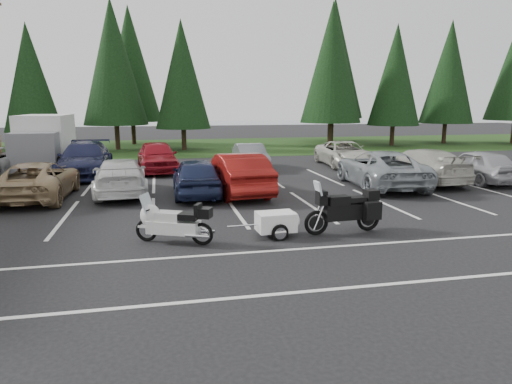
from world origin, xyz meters
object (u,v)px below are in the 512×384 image
object	(u,v)px
car_far_3	(251,157)
car_near_5	(237,173)
car_near_7	(420,166)
car_near_4	(196,177)
car_near_2	(37,180)
car_far_4	(344,154)
cargo_trailer	(276,224)
box_truck	(42,143)
car_near_8	(477,166)
car_far_1	(85,159)
car_near_6	(380,169)
touring_motorcycle	(173,219)
car_far_2	(157,156)
car_near_3	(120,177)
adventure_motorcycle	(343,206)

from	to	relation	value
car_far_3	car_near_5	bearing A→B (deg)	-105.08
car_near_7	car_far_3	bearing A→B (deg)	-45.85
car_near_4	car_far_3	world-z (taller)	car_near_4
car_near_2	car_far_4	xyz separation A→B (m)	(14.81, 6.15, -0.00)
car_near_7	cargo_trailer	world-z (taller)	car_near_7
box_truck	car_near_2	bearing A→B (deg)	-78.95
car_near_8	car_far_1	bearing A→B (deg)	-19.62
car_near_2	car_far_1	world-z (taller)	car_far_1
car_near_2	cargo_trailer	bearing A→B (deg)	139.84
car_near_6	car_far_3	size ratio (longest dim) A/B	1.36
touring_motorcycle	car_near_5	bearing A→B (deg)	90.74
car_near_2	car_far_2	size ratio (longest dim) A/B	1.08
car_near_3	car_near_5	distance (m)	4.57
car_far_2	car_far_4	world-z (taller)	car_far_2
car_near_5	car_far_1	world-z (taller)	car_far_1
car_near_4	adventure_motorcycle	size ratio (longest dim) A/B	1.75
car_far_1	car_near_8	bearing A→B (deg)	-18.40
car_near_4	car_near_6	size ratio (longest dim) A/B	0.78
car_near_3	car_far_1	distance (m)	5.54
touring_motorcycle	cargo_trailer	distance (m)	2.72
car_near_5	car_near_6	xyz separation A→B (m)	(6.26, 0.25, -0.03)
box_truck	car_near_2	distance (m)	8.39
car_far_4	car_near_6	bearing A→B (deg)	-95.99
car_near_4	car_near_5	world-z (taller)	car_near_5
box_truck	car_far_1	world-z (taller)	box_truck
car_near_3	car_far_4	xyz separation A→B (m)	(11.85, 5.90, -0.01)
box_truck	car_far_2	distance (m)	6.35
cargo_trailer	adventure_motorcycle	bearing A→B (deg)	-4.88
car_near_5	car_far_3	distance (m)	6.89
touring_motorcycle	box_truck	bearing A→B (deg)	137.78
car_near_6	car_far_4	size ratio (longest dim) A/B	1.11
car_near_6	car_far_4	bearing A→B (deg)	-93.75
car_near_2	car_near_4	distance (m)	5.88
box_truck	car_near_4	xyz separation A→B (m)	(7.46, -8.78, -0.71)
cargo_trailer	car_far_3	bearing A→B (deg)	78.42
car_far_1	car_near_4	bearing A→B (deg)	-51.59
car_near_3	car_far_1	xyz separation A→B (m)	(-2.04, 5.15, 0.12)
car_far_2	box_truck	bearing A→B (deg)	156.20
box_truck	car_far_1	size ratio (longest dim) A/B	0.98
box_truck	car_near_5	world-z (taller)	box_truck
car_near_7	touring_motorcycle	xyz separation A→B (m)	(-11.21, -6.97, -0.12)
car_near_8	car_far_3	bearing A→B (deg)	-36.01
car_near_6	car_near_7	xyz separation A→B (m)	(2.25, 0.62, -0.02)
car_near_5	car_far_3	xyz separation A→B (m)	(1.88, 6.63, -0.13)
car_near_8	touring_motorcycle	distance (m)	15.30
cargo_trailer	adventure_motorcycle	xyz separation A→B (m)	(1.89, -0.06, 0.42)
car_near_7	touring_motorcycle	world-z (taller)	car_near_7
car_near_5	cargo_trailer	xyz separation A→B (m)	(0.01, -6.05, -0.47)
car_near_2	car_far_3	bearing A→B (deg)	-145.57
car_near_3	touring_motorcycle	size ratio (longest dim) A/B	2.10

